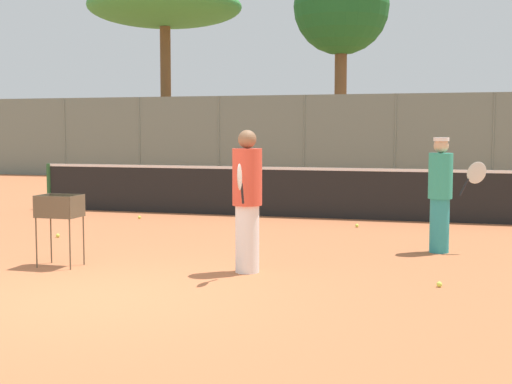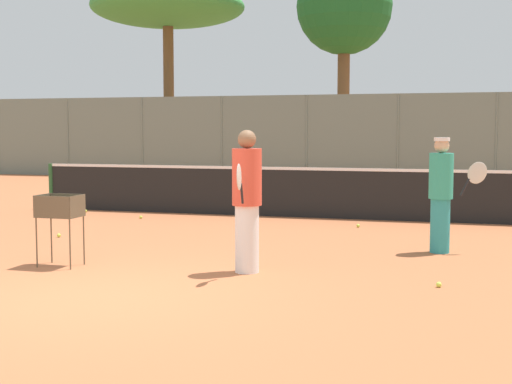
{
  "view_description": "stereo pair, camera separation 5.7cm",
  "coord_description": "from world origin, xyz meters",
  "px_view_note": "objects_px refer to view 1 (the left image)",
  "views": [
    {
      "loc": [
        3.89,
        -7.03,
        1.86
      ],
      "look_at": [
        1.18,
        2.44,
        1.0
      ],
      "focal_mm": 50.0,
      "sensor_mm": 36.0,
      "label": 1
    },
    {
      "loc": [
        3.95,
        -7.01,
        1.86
      ],
      "look_at": [
        1.18,
        2.44,
        1.0
      ],
      "focal_mm": 50.0,
      "sensor_mm": 36.0,
      "label": 2
    }
  ],
  "objects_px": {
    "player_white_outfit": "(247,200)",
    "player_red_cap": "(441,193)",
    "tennis_net": "(271,191)",
    "ball_cart": "(60,212)"
  },
  "relations": [
    {
      "from": "player_white_outfit",
      "to": "tennis_net",
      "type": "bearing_deg",
      "value": -175.38
    },
    {
      "from": "player_white_outfit",
      "to": "player_red_cap",
      "type": "distance_m",
      "value": 3.29
    },
    {
      "from": "tennis_net",
      "to": "ball_cart",
      "type": "height_order",
      "value": "tennis_net"
    },
    {
      "from": "player_red_cap",
      "to": "tennis_net",
      "type": "bearing_deg",
      "value": 119.84
    },
    {
      "from": "tennis_net",
      "to": "ball_cart",
      "type": "xyz_separation_m",
      "value": [
        -1.32,
        -6.22,
        0.19
      ]
    },
    {
      "from": "tennis_net",
      "to": "player_red_cap",
      "type": "relative_size",
      "value": 6.26
    },
    {
      "from": "tennis_net",
      "to": "player_white_outfit",
      "type": "relative_size",
      "value": 5.88
    },
    {
      "from": "player_white_outfit",
      "to": "player_red_cap",
      "type": "height_order",
      "value": "player_white_outfit"
    },
    {
      "from": "player_red_cap",
      "to": "ball_cart",
      "type": "xyz_separation_m",
      "value": [
        -4.95,
        -2.56,
        -0.16
      ]
    },
    {
      "from": "tennis_net",
      "to": "player_red_cap",
      "type": "height_order",
      "value": "player_red_cap"
    }
  ]
}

